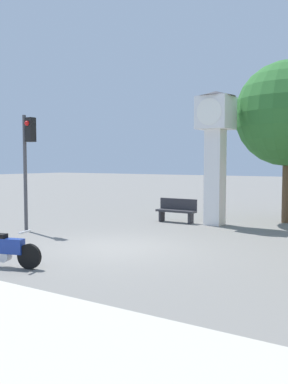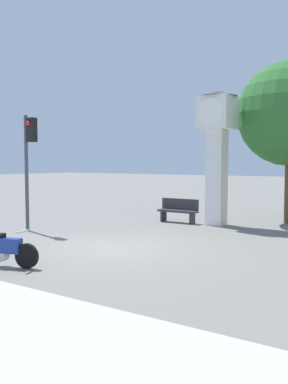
# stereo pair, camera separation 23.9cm
# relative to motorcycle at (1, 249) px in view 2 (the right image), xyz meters

# --- Properties ---
(ground_plane) EXTENTS (120.00, 120.00, 0.00)m
(ground_plane) POSITION_rel_motorcycle_xyz_m (0.85, 3.07, -0.40)
(ground_plane) COLOR slate
(motorcycle) EXTENTS (1.85, 0.67, 0.84)m
(motorcycle) POSITION_rel_motorcycle_xyz_m (0.00, 0.00, 0.00)
(motorcycle) COLOR black
(motorcycle) RESTS_ON ground_plane
(clock_tower) EXTENTS (1.43, 1.43, 4.94)m
(clock_tower) POSITION_rel_motorcycle_xyz_m (1.37, 8.56, 2.88)
(clock_tower) COLOR white
(clock_tower) RESTS_ON ground_plane
(traffic_light) EXTENTS (0.50, 0.35, 3.92)m
(traffic_light) POSITION_rel_motorcycle_xyz_m (-3.27, 3.71, 2.30)
(traffic_light) COLOR #47474C
(traffic_light) RESTS_ON ground_plane
(bench) EXTENTS (1.60, 0.44, 0.92)m
(bench) POSITION_rel_motorcycle_xyz_m (-0.13, 8.36, 0.09)
(bench) COLOR #2D2D33
(bench) RESTS_ON ground_plane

